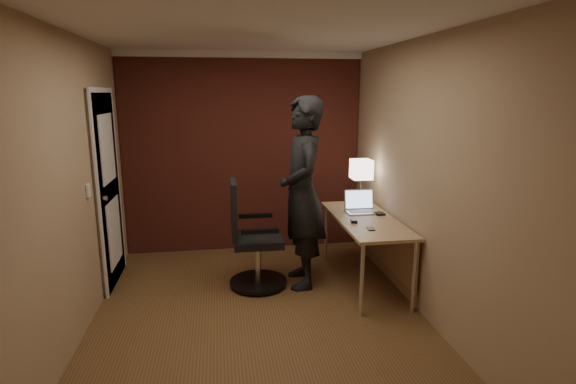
# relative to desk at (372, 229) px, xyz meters

# --- Properties ---
(room) EXTENTS (4.00, 4.00, 4.00)m
(room) POSITION_rel_desk_xyz_m (-1.53, 0.93, 0.77)
(room) COLOR brown
(room) RESTS_ON ground
(desk) EXTENTS (0.60, 1.50, 0.73)m
(desk) POSITION_rel_desk_xyz_m (0.00, 0.00, 0.00)
(desk) COLOR tan
(desk) RESTS_ON ground
(desk_lamp) EXTENTS (0.22, 0.22, 0.54)m
(desk_lamp) POSITION_rel_desk_xyz_m (0.04, 0.52, 0.55)
(desk_lamp) COLOR silver
(desk_lamp) RESTS_ON desk
(laptop) EXTENTS (0.33, 0.26, 0.23)m
(laptop) POSITION_rel_desk_xyz_m (-0.05, 0.26, 0.19)
(laptop) COLOR silver
(laptop) RESTS_ON desk
(mouse) EXTENTS (0.08, 0.11, 0.03)m
(mouse) POSITION_rel_desk_xyz_m (-0.24, -0.14, 0.14)
(mouse) COLOR black
(mouse) RESTS_ON desk
(phone) EXTENTS (0.07, 0.12, 0.01)m
(phone) POSITION_rel_desk_xyz_m (-0.15, -0.39, 0.13)
(phone) COLOR black
(phone) RESTS_ON desk
(wallet) EXTENTS (0.11, 0.12, 0.02)m
(wallet) POSITION_rel_desk_xyz_m (0.12, 0.10, 0.14)
(wallet) COLOR black
(wallet) RESTS_ON desk
(office_chair) EXTENTS (0.61, 0.62, 1.12)m
(office_chair) POSITION_rel_desk_xyz_m (-1.27, 0.11, -0.11)
(office_chair) COLOR black
(office_chair) RESTS_ON ground
(person) EXTENTS (0.48, 0.73, 1.98)m
(person) POSITION_rel_desk_xyz_m (-0.73, 0.11, 0.39)
(person) COLOR black
(person) RESTS_ON ground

